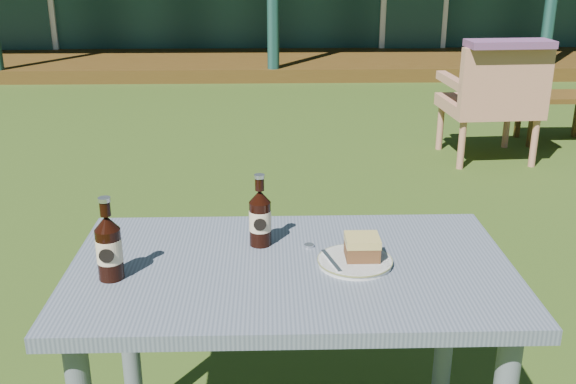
{
  "coord_description": "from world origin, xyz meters",
  "views": [
    {
      "loc": [
        -0.06,
        -3.24,
        1.53
      ],
      "look_at": [
        0.0,
        -1.3,
        0.82
      ],
      "focal_mm": 42.0,
      "sensor_mm": 36.0,
      "label": 1
    }
  ],
  "objects_px": {
    "cake_slice": "(362,247)",
    "cola_bottle_far": "(109,247)",
    "cola_bottle_near": "(260,217)",
    "side_table": "(558,101)",
    "plate": "(355,261)",
    "armchair_left": "(494,97)",
    "cafe_table": "(291,298)"
  },
  "relations": [
    {
      "from": "cake_slice",
      "to": "cola_bottle_far",
      "type": "distance_m",
      "value": 0.67
    },
    {
      "from": "cola_bottle_near",
      "to": "side_table",
      "type": "xyz_separation_m",
      "value": [
        2.39,
        3.57,
        -0.46
      ]
    },
    {
      "from": "plate",
      "to": "armchair_left",
      "type": "height_order",
      "value": "armchair_left"
    },
    {
      "from": "plate",
      "to": "cola_bottle_near",
      "type": "relative_size",
      "value": 0.96
    },
    {
      "from": "cola_bottle_near",
      "to": "side_table",
      "type": "height_order",
      "value": "cola_bottle_near"
    },
    {
      "from": "cola_bottle_near",
      "to": "side_table",
      "type": "bearing_deg",
      "value": 56.26
    },
    {
      "from": "cafe_table",
      "to": "armchair_left",
      "type": "distance_m",
      "value": 3.57
    },
    {
      "from": "cafe_table",
      "to": "cake_slice",
      "type": "xyz_separation_m",
      "value": [
        0.19,
        0.01,
        0.15
      ]
    },
    {
      "from": "cafe_table",
      "to": "cola_bottle_near",
      "type": "relative_size",
      "value": 5.63
    },
    {
      "from": "cafe_table",
      "to": "side_table",
      "type": "height_order",
      "value": "cafe_table"
    },
    {
      "from": "cola_bottle_near",
      "to": "cola_bottle_far",
      "type": "bearing_deg",
      "value": -152.62
    },
    {
      "from": "plate",
      "to": "cola_bottle_far",
      "type": "xyz_separation_m",
      "value": [
        -0.64,
        -0.06,
        0.08
      ]
    },
    {
      "from": "cola_bottle_near",
      "to": "side_table",
      "type": "relative_size",
      "value": 0.36
    },
    {
      "from": "cola_bottle_near",
      "to": "armchair_left",
      "type": "distance_m",
      "value": 3.5
    },
    {
      "from": "cola_bottle_far",
      "to": "armchair_left",
      "type": "height_order",
      "value": "cola_bottle_far"
    },
    {
      "from": "armchair_left",
      "to": "cola_bottle_near",
      "type": "bearing_deg",
      "value": -118.8
    },
    {
      "from": "cafe_table",
      "to": "cola_bottle_near",
      "type": "xyz_separation_m",
      "value": [
        -0.08,
        0.13,
        0.19
      ]
    },
    {
      "from": "cafe_table",
      "to": "armchair_left",
      "type": "bearing_deg",
      "value": 63.43
    },
    {
      "from": "cola_bottle_near",
      "to": "side_table",
      "type": "distance_m",
      "value": 4.32
    },
    {
      "from": "plate",
      "to": "cafe_table",
      "type": "bearing_deg",
      "value": 179.2
    },
    {
      "from": "cafe_table",
      "to": "armchair_left",
      "type": "height_order",
      "value": "armchair_left"
    },
    {
      "from": "cola_bottle_far",
      "to": "plate",
      "type": "bearing_deg",
      "value": 5.57
    },
    {
      "from": "plate",
      "to": "armchair_left",
      "type": "bearing_deg",
      "value": 65.98
    },
    {
      "from": "cafe_table",
      "to": "plate",
      "type": "xyz_separation_m",
      "value": [
        0.17,
        -0.0,
        0.11
      ]
    },
    {
      "from": "cafe_table",
      "to": "plate",
      "type": "distance_m",
      "value": 0.2
    },
    {
      "from": "cafe_table",
      "to": "cola_bottle_far",
      "type": "relative_size",
      "value": 5.37
    },
    {
      "from": "cola_bottle_far",
      "to": "side_table",
      "type": "xyz_separation_m",
      "value": [
        2.77,
        3.77,
        -0.47
      ]
    },
    {
      "from": "cola_bottle_near",
      "to": "armchair_left",
      "type": "height_order",
      "value": "cola_bottle_near"
    },
    {
      "from": "side_table",
      "to": "armchair_left",
      "type": "bearing_deg",
      "value": -143.85
    },
    {
      "from": "cake_slice",
      "to": "cola_bottle_far",
      "type": "bearing_deg",
      "value": -173.47
    },
    {
      "from": "plate",
      "to": "armchair_left",
      "type": "relative_size",
      "value": 0.23
    },
    {
      "from": "cafe_table",
      "to": "side_table",
      "type": "distance_m",
      "value": 4.37
    }
  ]
}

